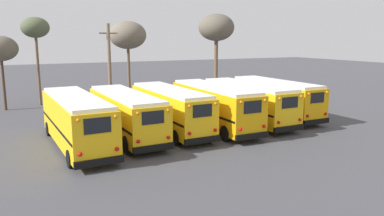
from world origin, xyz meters
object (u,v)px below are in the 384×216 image
Objects in this scene: bare_tree_2 at (0,49)px; school_bus_5 at (275,97)px; school_bus_2 at (170,108)px; school_bus_3 at (214,105)px; school_bus_4 at (247,101)px; utility_pole at (109,63)px; school_bus_0 at (76,120)px; bare_tree_1 at (216,28)px; school_bus_1 at (126,113)px; bare_tree_3 at (35,29)px; bare_tree_0 at (128,35)px.

school_bus_5 is at bearing -33.17° from bare_tree_2.
school_bus_3 reaches higher than school_bus_2.
school_bus_4 is 1.23× the size of utility_pole.
school_bus_0 is 23.52m from bare_tree_1.
school_bus_4 reaches higher than school_bus_2.
school_bus_1 is 1.06× the size of bare_tree_1.
school_bus_5 is 23.34m from bare_tree_3.
bare_tree_0 reaches higher than school_bus_4.
school_bus_5 is 1.04× the size of bare_tree_1.
school_bus_0 is 21.59m from bare_tree_0.
school_bus_1 is 16.54m from bare_tree_2.
bare_tree_3 is (-7.41, 15.51, 5.73)m from school_bus_2.
school_bus_0 reaches higher than school_bus_2.
bare_tree_0 is 13.51m from bare_tree_2.
school_bus_5 is 16.80m from utility_pole.
school_bus_1 is 19.75m from bare_tree_0.
school_bus_1 is 1.45× the size of bare_tree_2.
bare_tree_0 is at bearing 113.44° from school_bus_5.
bare_tree_1 is at bearing 49.90° from school_bus_2.
bare_tree_0 is at bearing 82.46° from school_bus_2.
bare_tree_0 reaches higher than school_bus_2.
school_bus_0 is at bearing -166.65° from school_bus_1.
utility_pole is at bearing -126.43° from bare_tree_0.
school_bus_3 is 20.43m from bare_tree_2.
school_bus_5 is (9.81, 0.83, -0.00)m from school_bus_2.
school_bus_2 is 3.31m from school_bus_3.
school_bus_1 is 1.23× the size of utility_pole.
bare_tree_1 reaches higher than bare_tree_2.
school_bus_3 is (6.54, -0.24, 0.07)m from school_bus_1.
bare_tree_2 is at bearing 140.60° from school_bus_4.
school_bus_4 is 19.06m from bare_tree_0.
bare_tree_2 is at bearing 126.67° from school_bus_2.
school_bus_2 is 1.03× the size of bare_tree_1.
utility_pole reaches higher than school_bus_3.
bare_tree_1 is 18.72m from bare_tree_3.
school_bus_2 is at bearing -64.48° from bare_tree_3.
bare_tree_0 is (-0.89, 18.45, 5.10)m from school_bus_3.
bare_tree_0 is 1.25× the size of bare_tree_2.
school_bus_4 is (9.81, 0.34, 0.03)m from school_bus_1.
bare_tree_3 reaches higher than school_bus_2.
bare_tree_1 reaches higher than school_bus_2.
bare_tree_3 reaches higher than school_bus_4.
bare_tree_2 is (-17.05, 14.01, 3.88)m from school_bus_4.
school_bus_0 is 1.11× the size of bare_tree_1.
utility_pole is at bearing 106.56° from school_bus_3.
bare_tree_2 is (-9.61, 0.57, 1.48)m from utility_pole.
bare_tree_3 is at bearing 173.16° from bare_tree_1.
bare_tree_0 is 10.11m from bare_tree_3.
school_bus_4 is at bearing -109.40° from bare_tree_1.
school_bus_4 is at bearing 1.97° from school_bus_1.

